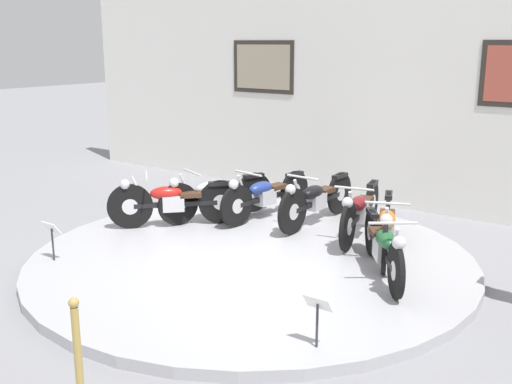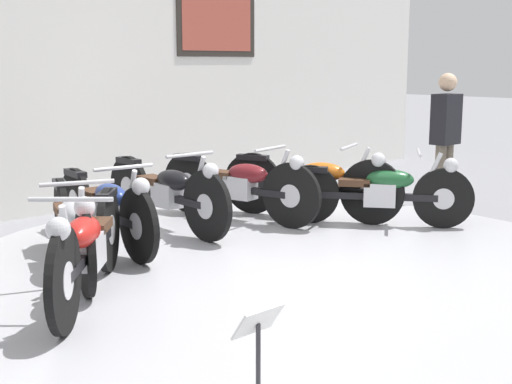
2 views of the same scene
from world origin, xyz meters
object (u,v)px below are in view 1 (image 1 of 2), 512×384
Objects in this scene: motorcycle_silver at (215,194)px; info_placard_front_left at (52,233)px; motorcycle_black at (316,198)px; motorcycle_maroon at (360,210)px; motorcycle_blue at (265,194)px; motorcycle_orange at (387,225)px; info_placard_front_centre at (317,310)px; motorcycle_red at (173,200)px; motorcycle_green at (384,245)px; stanchion_post_right_of_entry at (80,381)px.

motorcycle_silver is 3.67× the size of info_placard_front_left.
motorcycle_maroon is at bearing -12.25° from motorcycle_black.
motorcycle_orange is (2.25, -0.49, 0.02)m from motorcycle_blue.
motorcycle_black is 3.83m from info_placard_front_centre.
motorcycle_maroon reaches higher than motorcycle_silver.
motorcycle_red is 3.39m from motorcycle_green.
stanchion_post_right_of_entry is at bearing -96.30° from motorcycle_orange.
info_placard_front_left is 0.50× the size of stanchion_post_right_of_entry.
motorcycle_red reaches higher than motorcycle_silver.
motorcycle_blue is 1.93× the size of stanchion_post_right_of_entry.
info_placard_front_centre is (3.85, 0.00, 0.00)m from info_placard_front_left.
info_placard_front_centre is at bearing -59.80° from motorcycle_black.
motorcycle_blue is at bearing 38.33° from motorcycle_silver.
motorcycle_orange is 4.52m from stanchion_post_right_of_entry.
motorcycle_silver reaches higher than info_placard_front_left.
motorcycle_green is (3.39, -0.01, -0.03)m from motorcycle_red.
motorcycle_silver is at bearing -179.97° from motorcycle_orange.
motorcycle_black is at bearing 12.47° from motorcycle_blue.
motorcycle_blue is at bearing 52.78° from motorcycle_red.
motorcycle_blue is 2.30m from motorcycle_orange.
info_placard_front_centre is at bearing -28.60° from motorcycle_red.
stanchion_post_right_of_entry is (1.75, -4.98, -0.16)m from motorcycle_blue.
motorcycle_orange is at bearing 100.58° from info_placard_front_centre.
motorcycle_green is at bearing 28.53° from info_placard_front_left.
motorcycle_silver is at bearing 117.78° from stanchion_post_right_of_entry.
motorcycle_blue is 3.87× the size of info_placard_front_left.
motorcycle_orange reaches higher than motorcycle_maroon.
motorcycle_blue is 5.28m from stanchion_post_right_of_entry.
motorcycle_maroon is at bearing 12.27° from motorcycle_silver.
motorcycle_maroon is 0.78m from motorcycle_orange.
motorcycle_maroon is 1.05× the size of motorcycle_orange.
motorcycle_red is 0.80× the size of motorcycle_silver.
motorcycle_maroon is at bearing 91.35° from stanchion_post_right_of_entry.
stanchion_post_right_of_entry is at bearing -101.22° from motorcycle_green.
motorcycle_maroon is 1.23× the size of motorcycle_green.
motorcycle_blue is 1.04× the size of motorcycle_orange.
motorcycle_blue is 3.32m from info_placard_front_left.
motorcycle_orange is 3.71× the size of info_placard_front_centre.
motorcycle_silver is 0.93× the size of motorcycle_black.
motorcycle_orange reaches higher than motorcycle_blue.
motorcycle_black is 5.25m from stanchion_post_right_of_entry.
motorcycle_red reaches higher than info_placard_front_left.
motorcycle_black is 1.07× the size of motorcycle_orange.
info_placard_front_centre is (0.49, -2.64, -0.03)m from motorcycle_orange.
motorcycle_maroon is 3.89× the size of info_placard_front_centre.
motorcycle_red reaches higher than motorcycle_maroon.
motorcycle_green is 3.16× the size of info_placard_front_centre.
motorcycle_black is at bearing 25.00° from motorcycle_silver.
motorcycle_silver is at bearing -141.67° from motorcycle_blue.
motorcycle_maroon is 1.94× the size of stanchion_post_right_of_entry.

